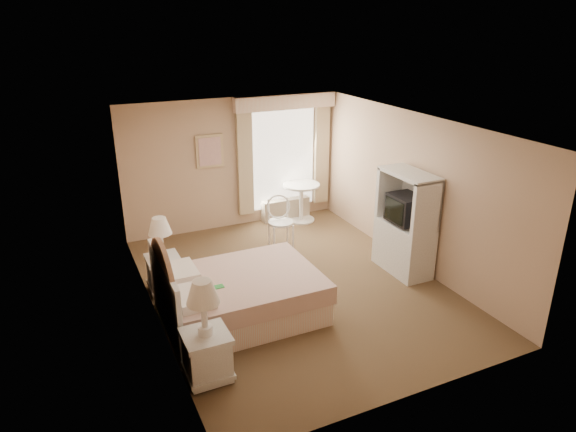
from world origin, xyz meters
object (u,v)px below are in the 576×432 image
nightstand_far (163,264)px  armoire (405,231)px  round_table (301,196)px  cafe_chair (280,217)px  nightstand_near (206,344)px  bed (235,295)px

nightstand_far → armoire: 3.79m
round_table → nightstand_far: bearing=-151.5°
cafe_chair → armoire: armoire is taller
round_table → armoire: (0.52, -2.66, 0.18)m
nightstand_near → nightstand_far: 2.23m
cafe_chair → bed: bearing=-120.5°
armoire → round_table: bearing=101.1°
bed → armoire: 2.96m
nightstand_near → cafe_chair: (2.24, 2.99, 0.08)m
nightstand_far → bed: bearing=-58.1°
nightstand_far → nightstand_near: bearing=-90.0°
bed → nightstand_near: bed is taller
nightstand_far → cafe_chair: (2.24, 0.76, 0.10)m
bed → nightstand_near: bearing=-123.6°
nightstand_near → nightstand_far: size_ratio=1.06×
round_table → armoire: 2.72m
round_table → cafe_chair: 1.29m
bed → nightstand_far: (-0.72, 1.15, 0.10)m
nightstand_near → round_table: nightstand_near is taller
round_table → armoire: armoire is taller
cafe_chair → nightstand_far: bearing=-153.2°
bed → armoire: bearing=3.6°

